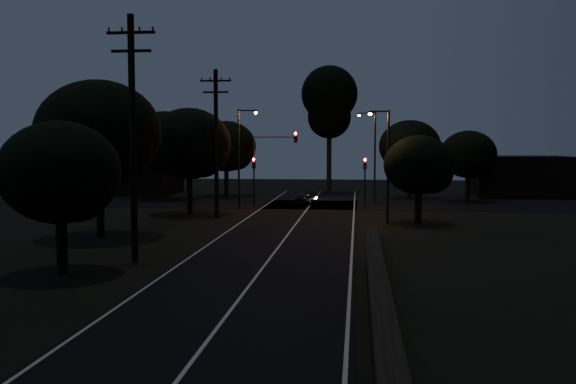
{
  "coord_description": "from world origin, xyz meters",
  "views": [
    {
      "loc": [
        3.99,
        -12.77,
        5.37
      ],
      "look_at": [
        0.0,
        24.0,
        2.5
      ],
      "focal_mm": 40.0,
      "sensor_mm": 36.0,
      "label": 1
    }
  ],
  "objects_px": {
    "signal_mast": "(274,155)",
    "streetlight_b": "(373,151)",
    "tall_pine": "(329,101)",
    "streetlight_a": "(241,151)",
    "streetlight_c": "(386,158)",
    "signal_left": "(254,173)",
    "signal_right": "(365,173)",
    "utility_pole_mid": "(133,134)",
    "car": "(305,199)",
    "utility_pole_far": "(216,141)"
  },
  "relations": [
    {
      "from": "signal_right",
      "to": "signal_mast",
      "type": "bearing_deg",
      "value": 179.97
    },
    {
      "from": "signal_right",
      "to": "tall_pine",
      "type": "bearing_deg",
      "value": 103.49
    },
    {
      "from": "streetlight_a",
      "to": "car",
      "type": "relative_size",
      "value": 2.64
    },
    {
      "from": "streetlight_c",
      "to": "car",
      "type": "height_order",
      "value": "streetlight_c"
    },
    {
      "from": "tall_pine",
      "to": "streetlight_b",
      "type": "height_order",
      "value": "tall_pine"
    },
    {
      "from": "streetlight_a",
      "to": "car",
      "type": "distance_m",
      "value": 7.27
    },
    {
      "from": "utility_pole_mid",
      "to": "streetlight_a",
      "type": "relative_size",
      "value": 1.38
    },
    {
      "from": "utility_pole_mid",
      "to": "streetlight_b",
      "type": "distance_m",
      "value": 31.15
    },
    {
      "from": "utility_pole_mid",
      "to": "signal_mast",
      "type": "bearing_deg",
      "value": 82.96
    },
    {
      "from": "car",
      "to": "streetlight_b",
      "type": "bearing_deg",
      "value": -143.8
    },
    {
      "from": "signal_mast",
      "to": "streetlight_a",
      "type": "distance_m",
      "value": 3.13
    },
    {
      "from": "signal_mast",
      "to": "streetlight_b",
      "type": "xyz_separation_m",
      "value": [
        8.22,
        4.01,
        0.3
      ]
    },
    {
      "from": "utility_pole_far",
      "to": "car",
      "type": "bearing_deg",
      "value": 59.95
    },
    {
      "from": "streetlight_c",
      "to": "car",
      "type": "relative_size",
      "value": 2.47
    },
    {
      "from": "streetlight_a",
      "to": "car",
      "type": "xyz_separation_m",
      "value": [
        4.83,
        3.55,
        -4.12
      ]
    },
    {
      "from": "streetlight_b",
      "to": "signal_left",
      "type": "bearing_deg",
      "value": -157.95
    },
    {
      "from": "signal_right",
      "to": "car",
      "type": "relative_size",
      "value": 1.35
    },
    {
      "from": "utility_pole_mid",
      "to": "streetlight_b",
      "type": "relative_size",
      "value": 1.38
    },
    {
      "from": "streetlight_b",
      "to": "streetlight_c",
      "type": "bearing_deg",
      "value": -87.86
    },
    {
      "from": "streetlight_a",
      "to": "signal_left",
      "type": "bearing_deg",
      "value": 70.41
    },
    {
      "from": "utility_pole_far",
      "to": "signal_right",
      "type": "distance_m",
      "value": 13.53
    },
    {
      "from": "signal_mast",
      "to": "car",
      "type": "xyz_separation_m",
      "value": [
        2.44,
        1.56,
        -3.82
      ]
    },
    {
      "from": "utility_pole_far",
      "to": "streetlight_b",
      "type": "xyz_separation_m",
      "value": [
        11.31,
        12.0,
        -0.85
      ]
    },
    {
      "from": "signal_left",
      "to": "streetlight_a",
      "type": "distance_m",
      "value": 2.77
    },
    {
      "from": "utility_pole_mid",
      "to": "streetlight_c",
      "type": "distance_m",
      "value": 19.15
    },
    {
      "from": "streetlight_c",
      "to": "car",
      "type": "bearing_deg",
      "value": 118.64
    },
    {
      "from": "tall_pine",
      "to": "streetlight_c",
      "type": "relative_size",
      "value": 1.79
    },
    {
      "from": "utility_pole_far",
      "to": "car",
      "type": "distance_m",
      "value": 12.1
    },
    {
      "from": "streetlight_c",
      "to": "streetlight_a",
      "type": "bearing_deg",
      "value": 144.31
    },
    {
      "from": "signal_right",
      "to": "streetlight_c",
      "type": "height_order",
      "value": "streetlight_c"
    },
    {
      "from": "tall_pine",
      "to": "streetlight_a",
      "type": "height_order",
      "value": "tall_pine"
    },
    {
      "from": "utility_pole_mid",
      "to": "signal_mast",
      "type": "distance_m",
      "value": 25.22
    },
    {
      "from": "tall_pine",
      "to": "car",
      "type": "relative_size",
      "value": 4.42
    },
    {
      "from": "tall_pine",
      "to": "car",
      "type": "distance_m",
      "value": 16.33
    },
    {
      "from": "signal_left",
      "to": "signal_right",
      "type": "relative_size",
      "value": 1.0
    },
    {
      "from": "utility_pole_mid",
      "to": "signal_right",
      "type": "bearing_deg",
      "value": 67.01
    },
    {
      "from": "signal_right",
      "to": "signal_mast",
      "type": "distance_m",
      "value": 7.66
    },
    {
      "from": "utility_pole_far",
      "to": "tall_pine",
      "type": "xyz_separation_m",
      "value": [
        7.0,
        23.0,
        4.17
      ]
    },
    {
      "from": "utility_pole_far",
      "to": "streetlight_a",
      "type": "distance_m",
      "value": 6.1
    },
    {
      "from": "signal_right",
      "to": "streetlight_a",
      "type": "distance_m",
      "value": 10.26
    },
    {
      "from": "utility_pole_far",
      "to": "signal_left",
      "type": "bearing_deg",
      "value": 80.06
    },
    {
      "from": "signal_right",
      "to": "signal_mast",
      "type": "height_order",
      "value": "signal_mast"
    },
    {
      "from": "tall_pine",
      "to": "streetlight_a",
      "type": "bearing_deg",
      "value": -110.36
    },
    {
      "from": "signal_mast",
      "to": "streetlight_a",
      "type": "height_order",
      "value": "streetlight_a"
    },
    {
      "from": "streetlight_c",
      "to": "signal_right",
      "type": "bearing_deg",
      "value": 97.02
    },
    {
      "from": "utility_pole_far",
      "to": "car",
      "type": "relative_size",
      "value": 3.46
    },
    {
      "from": "tall_pine",
      "to": "utility_pole_far",
      "type": "bearing_deg",
      "value": -106.93
    },
    {
      "from": "tall_pine",
      "to": "signal_left",
      "type": "bearing_deg",
      "value": -110.46
    },
    {
      "from": "streetlight_c",
      "to": "utility_pole_mid",
      "type": "bearing_deg",
      "value": -128.26
    },
    {
      "from": "signal_mast",
      "to": "streetlight_a",
      "type": "xyz_separation_m",
      "value": [
        -2.39,
        -1.99,
        0.3
      ]
    }
  ]
}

